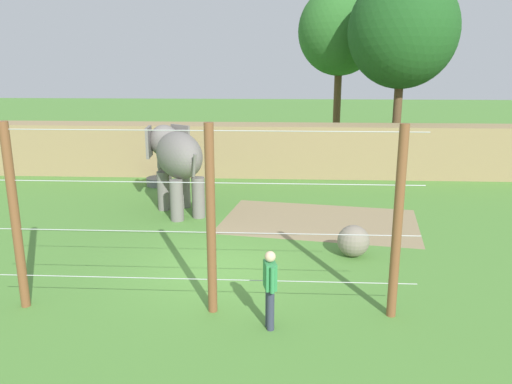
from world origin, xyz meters
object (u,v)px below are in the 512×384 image
Objects in this scene: elephant at (176,157)px; zookeeper at (270,286)px; water_tub at (159,181)px; enrichment_ball at (353,241)px.

elephant is 2.18× the size of zookeeper.
water_tub is at bearing 113.40° from zookeeper.
zookeeper is (-2.22, -4.05, 0.48)m from enrichment_ball.
enrichment_ball reaches higher than water_tub.
water_tub is (-7.38, 7.89, -0.26)m from enrichment_ball.
water_tub is at bearing 133.11° from enrichment_ball.
elephant reaches higher than zookeeper.
elephant is at bearing -67.04° from water_tub.
water_tub is (-1.63, 3.84, -1.80)m from elephant.
elephant reaches higher than enrichment_ball.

